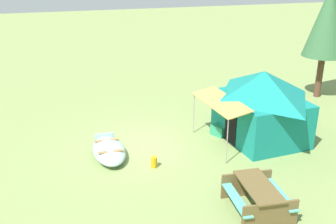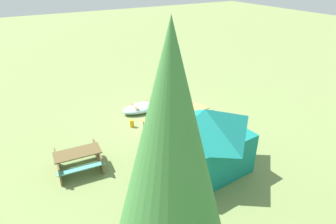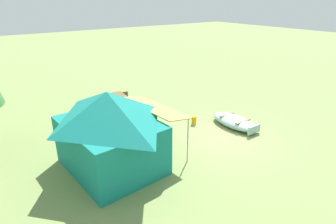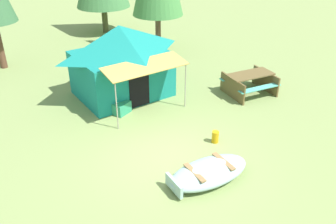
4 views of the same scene
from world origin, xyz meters
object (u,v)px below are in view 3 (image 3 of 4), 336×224
Objects in this scene: picnic_table at (120,103)px; cooler_box at (158,157)px; canvas_cabin_tent at (110,130)px; fuel_can at (194,120)px; beached_rowboat at (235,121)px.

cooler_box is (-4.67, 0.99, -0.29)m from picnic_table.
canvas_cabin_tent is 2.03× the size of picnic_table.
canvas_cabin_tent is 4.56m from fuel_can.
picnic_table reaches higher than cooler_box.
beached_rowboat is 3.81× the size of cooler_box.
cooler_box is (-0.45, 4.23, -0.03)m from beached_rowboat.
canvas_cabin_tent reaches higher than picnic_table.
picnic_table reaches higher than fuel_can.
canvas_cabin_tent is 1.86m from cooler_box.
picnic_table is at bearing -29.98° from canvas_cabin_tent.
canvas_cabin_tent is 10.27× the size of fuel_can.
cooler_box is 3.39m from fuel_can.
beached_rowboat is at bearing -83.91° from cooler_box.
beached_rowboat is at bearing -142.48° from picnic_table.
fuel_can is (1.62, -2.98, -0.02)m from cooler_box.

